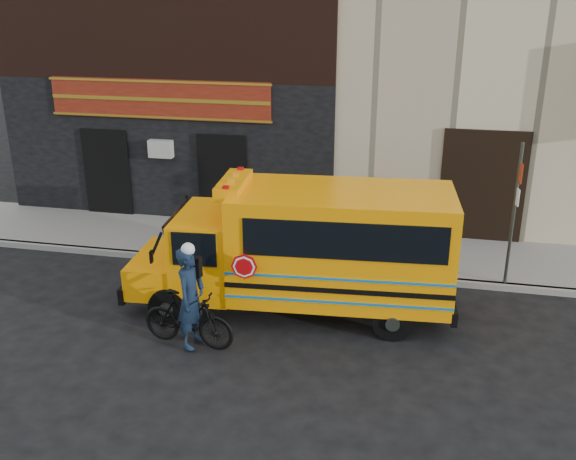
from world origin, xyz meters
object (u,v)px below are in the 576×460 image
(school_bus, at_px, (309,246))
(cyclist, at_px, (191,300))
(sign_pole, at_px, (514,212))
(bicycle, at_px, (188,319))

(school_bus, relative_size, cyclist, 3.48)
(sign_pole, relative_size, cyclist, 1.72)
(sign_pole, relative_size, bicycle, 1.82)
(school_bus, bearing_deg, bicycle, -137.13)
(bicycle, bearing_deg, sign_pole, -51.25)
(sign_pole, bearing_deg, school_bus, -154.68)
(school_bus, distance_m, sign_pole, 4.75)
(school_bus, bearing_deg, sign_pole, 25.32)
(sign_pole, xyz_separation_m, cyclist, (-6.21, -3.96, -0.89))
(school_bus, height_order, bicycle, school_bus)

